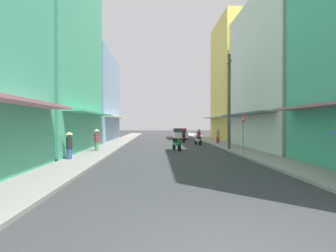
% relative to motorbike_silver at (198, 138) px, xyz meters
% --- Properties ---
extents(ground_plane, '(110.17, 110.17, 0.00)m').
position_rel_motorbike_silver_xyz_m(ground_plane, '(-2.83, -0.11, -0.70)').
color(ground_plane, '#38383A').
extents(sidewalk_left, '(2.16, 58.08, 0.12)m').
position_rel_motorbike_silver_xyz_m(sidewalk_left, '(-8.00, -0.11, -0.64)').
color(sidewalk_left, gray).
rests_on(sidewalk_left, ground).
extents(sidewalk_right, '(2.16, 58.08, 0.12)m').
position_rel_motorbike_silver_xyz_m(sidewalk_right, '(2.34, -0.11, -0.64)').
color(sidewalk_right, '#9E9991').
rests_on(sidewalk_right, ground).
extents(building_left_mid, '(7.05, 11.11, 16.19)m').
position_rel_motorbike_silver_xyz_m(building_left_mid, '(-12.07, -5.38, 7.38)').
color(building_left_mid, '#4CB28C').
rests_on(building_left_mid, ground).
extents(building_left_far, '(7.05, 11.23, 10.01)m').
position_rel_motorbike_silver_xyz_m(building_left_far, '(-12.07, 6.31, 4.30)').
color(building_left_far, '#8CA5CC').
rests_on(building_left_far, ground).
extents(building_right_mid, '(7.05, 11.32, 11.99)m').
position_rel_motorbike_silver_xyz_m(building_right_mid, '(6.42, -4.10, 5.29)').
color(building_right_mid, silver).
rests_on(building_right_mid, ground).
extents(building_right_far, '(7.05, 8.52, 14.37)m').
position_rel_motorbike_silver_xyz_m(building_right_far, '(6.42, 6.69, 6.47)').
color(building_right_far, '#EFD159').
rests_on(building_right_far, ground).
extents(motorbike_silver, '(0.61, 1.79, 1.58)m').
position_rel_motorbike_silver_xyz_m(motorbike_silver, '(0.00, 0.00, 0.00)').
color(motorbike_silver, black).
rests_on(motorbike_silver, ground).
extents(motorbike_orange, '(0.65, 1.78, 0.96)m').
position_rel_motorbike_silver_xyz_m(motorbike_orange, '(-0.25, 14.19, -0.20)').
color(motorbike_orange, black).
rests_on(motorbike_orange, ground).
extents(motorbike_green, '(0.67, 1.77, 0.96)m').
position_rel_motorbike_silver_xyz_m(motorbike_green, '(-2.42, -5.08, -0.20)').
color(motorbike_green, black).
rests_on(motorbike_green, ground).
extents(motorbike_red, '(0.55, 1.81, 1.58)m').
position_rel_motorbike_silver_xyz_m(motorbike_red, '(-1.04, 3.48, 0.00)').
color(motorbike_red, black).
rests_on(motorbike_red, ground).
extents(parked_car, '(1.78, 4.11, 1.45)m').
position_rel_motorbike_silver_xyz_m(parked_car, '(-0.99, 9.31, 0.04)').
color(parked_car, silver).
rests_on(parked_car, ground).
extents(pedestrian_midway, '(0.34, 0.34, 1.54)m').
position_rel_motorbike_silver_xyz_m(pedestrian_midway, '(2.07, 0.74, 0.06)').
color(pedestrian_midway, '#99333F').
rests_on(pedestrian_midway, ground).
extents(pedestrian_far, '(0.44, 0.44, 1.68)m').
position_rel_motorbike_silver_xyz_m(pedestrian_far, '(-8.20, -6.02, 0.24)').
color(pedestrian_far, '#598C59').
rests_on(pedestrian_far, ground).
extents(pedestrian_crossing, '(0.44, 0.44, 1.61)m').
position_rel_motorbike_silver_xyz_m(pedestrian_crossing, '(-8.69, -10.42, 0.21)').
color(pedestrian_crossing, '#334C8C').
rests_on(pedestrian_crossing, ground).
extents(utility_pole, '(0.20, 1.20, 7.25)m').
position_rel_motorbike_silver_xyz_m(utility_pole, '(1.51, -5.31, 3.00)').
color(utility_pole, '#4C4C4F').
rests_on(utility_pole, ground).
extents(street_sign_no_entry, '(0.07, 0.60, 2.65)m').
position_rel_motorbike_silver_xyz_m(street_sign_no_entry, '(1.41, -8.81, 1.01)').
color(street_sign_no_entry, gray).
rests_on(street_sign_no_entry, ground).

